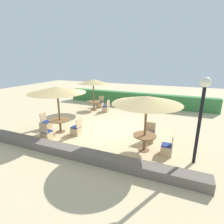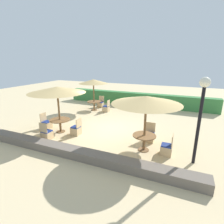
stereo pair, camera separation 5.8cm
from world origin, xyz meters
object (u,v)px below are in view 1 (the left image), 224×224
(patio_chair_front_left_east, at_px, (76,130))
(parasol_front_right, at_px, (147,100))
(lamp_post, at_px, (202,104))
(patio_chair_front_left_south, at_px, (47,134))
(parasol_front_left, at_px, (57,90))
(patio_chair_back_left_east, at_px, (106,108))
(round_table_front_left, at_px, (60,122))
(patio_chair_front_right_east, at_px, (167,149))
(patio_chair_front_left_west, at_px, (46,124))
(parasol_back_left, at_px, (93,82))
(round_table_front_right, at_px, (145,138))
(patio_chair_back_left_north, at_px, (100,104))
(round_table_back_left, at_px, (94,103))
(patio_chair_front_right_north, at_px, (150,136))

(patio_chair_front_left_east, bearing_deg, parasol_front_right, -94.32)
(lamp_post, height_order, patio_chair_front_left_south, lamp_post)
(parasol_front_left, relative_size, patio_chair_back_left_east, 3.22)
(round_table_front_left, bearing_deg, patio_chair_front_right_east, -2.29)
(patio_chair_front_left_south, bearing_deg, patio_chair_front_left_east, 46.48)
(patio_chair_front_left_south, relative_size, patio_chair_back_left_east, 1.00)
(patio_chair_front_left_west, bearing_deg, parasol_front_left, 86.77)
(lamp_post, height_order, parasol_back_left, lamp_post)
(patio_chair_front_left_south, relative_size, round_table_front_right, 0.91)
(patio_chair_front_left_south, xyz_separation_m, parasol_front_right, (4.78, 0.80, 2.03))
(patio_chair_front_left_west, relative_size, patio_chair_back_left_north, 1.00)
(round_table_front_left, relative_size, patio_chair_front_right_east, 1.20)
(parasol_front_right, xyz_separation_m, round_table_front_right, (0.00, -0.00, -1.72))
(patio_chair_front_left_south, height_order, patio_chair_front_right_east, same)
(patio_chair_front_left_west, relative_size, parasol_front_right, 0.32)
(patio_chair_front_left_west, bearing_deg, parasol_front_right, 87.00)
(patio_chair_back_left_north, relative_size, round_table_front_right, 0.91)
(lamp_post, distance_m, parasol_back_left, 8.84)
(parasol_front_left, xyz_separation_m, round_table_front_right, (4.77, -0.25, -1.81))
(parasol_front_left, relative_size, patio_chair_front_right_east, 3.22)
(patio_chair_back_left_north, xyz_separation_m, patio_chair_front_right_east, (6.12, -5.96, 0.00))
(patio_chair_back_left_north, bearing_deg, patio_chair_front_left_east, 103.72)
(patio_chair_back_left_east, bearing_deg, round_table_front_right, -140.06)
(parasol_front_left, height_order, patio_chair_back_left_north, parasol_front_left)
(patio_chair_front_left_south, bearing_deg, round_table_back_left, 93.96)
(patio_chair_front_left_west, height_order, round_table_front_right, patio_chair_front_left_west)
(parasol_front_left, bearing_deg, patio_chair_front_left_east, 2.11)
(parasol_front_left, bearing_deg, parasol_front_right, -2.95)
(patio_chair_back_left_north, xyz_separation_m, round_table_front_right, (5.14, -5.97, 0.30))
(parasol_front_right, bearing_deg, patio_chair_back_left_north, 130.73)
(patio_chair_back_left_north, relative_size, patio_chair_front_right_north, 1.00)
(parasol_front_left, relative_size, patio_chair_front_right_north, 3.22)
(patio_chair_back_left_east, xyz_separation_m, patio_chair_front_right_north, (4.16, -3.92, 0.00))
(parasol_back_left, bearing_deg, round_table_back_left, 0.00)
(parasol_front_right, xyz_separation_m, patio_chair_front_right_north, (0.05, 0.99, -2.03))
(parasol_front_left, bearing_deg, patio_chair_back_left_east, 81.97)
(round_table_front_right, bearing_deg, patio_chair_front_left_west, 177.00)
(parasol_front_left, distance_m, parasol_front_right, 4.78)
(parasol_front_left, relative_size, round_table_back_left, 2.73)
(patio_chair_front_left_south, xyz_separation_m, patio_chair_front_right_east, (5.76, 0.82, 0.00))
(round_table_back_left, distance_m, patio_chair_front_right_east, 7.87)
(round_table_back_left, xyz_separation_m, round_table_front_right, (5.18, -4.90, -0.01))
(round_table_back_left, bearing_deg, patio_chair_back_left_east, 0.82)
(patio_chair_front_right_east, bearing_deg, patio_chair_front_right_north, 43.73)
(round_table_back_left, xyz_separation_m, parasol_front_right, (5.18, -4.90, 1.71))
(patio_chair_front_left_west, height_order, patio_chair_front_left_south, same)
(patio_chair_front_left_east, distance_m, patio_chair_front_right_east, 4.74)
(patio_chair_front_left_east, xyz_separation_m, patio_chair_back_left_east, (-0.36, 4.63, 0.00))
(round_table_front_right, relative_size, patio_chair_front_right_north, 1.09)
(lamp_post, relative_size, parasol_front_left, 1.11)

